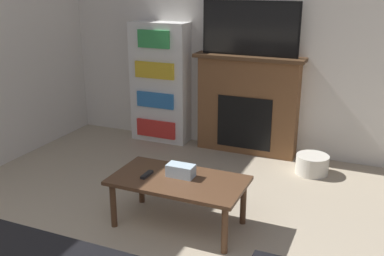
# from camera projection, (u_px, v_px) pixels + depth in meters

# --- Properties ---
(wall_back) EXTENTS (5.48, 0.06, 2.70)m
(wall_back) POSITION_uv_depth(u_px,v_px,m) (248.00, 33.00, 4.98)
(wall_back) COLOR silver
(wall_back) RESTS_ON ground_plane
(fireplace) EXTENTS (1.23, 0.28, 1.12)m
(fireplace) POSITION_uv_depth(u_px,v_px,m) (247.00, 105.00, 5.08)
(fireplace) COLOR brown
(fireplace) RESTS_ON ground_plane
(tv) EXTENTS (1.07, 0.03, 0.58)m
(tv) POSITION_uv_depth(u_px,v_px,m) (250.00, 28.00, 4.79)
(tv) COLOR black
(tv) RESTS_ON fireplace
(coffee_table) EXTENTS (1.07, 0.58, 0.41)m
(coffee_table) POSITION_uv_depth(u_px,v_px,m) (178.00, 185.00, 3.58)
(coffee_table) COLOR brown
(coffee_table) RESTS_ON ground_plane
(tissue_box) EXTENTS (0.22, 0.12, 0.10)m
(tissue_box) POSITION_uv_depth(u_px,v_px,m) (181.00, 171.00, 3.59)
(tissue_box) COLOR silver
(tissue_box) RESTS_ON coffee_table
(remote_control) EXTENTS (0.04, 0.15, 0.02)m
(remote_control) POSITION_uv_depth(u_px,v_px,m) (147.00, 175.00, 3.61)
(remote_control) COLOR black
(remote_control) RESTS_ON coffee_table
(bookshelf) EXTENTS (0.71, 0.29, 1.44)m
(bookshelf) POSITION_uv_depth(u_px,v_px,m) (160.00, 83.00, 5.42)
(bookshelf) COLOR white
(bookshelf) RESTS_ON ground_plane
(storage_basket) EXTENTS (0.33, 0.33, 0.20)m
(storage_basket) POSITION_uv_depth(u_px,v_px,m) (312.00, 164.00, 4.63)
(storage_basket) COLOR silver
(storage_basket) RESTS_ON ground_plane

